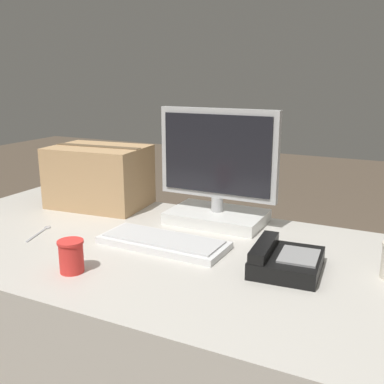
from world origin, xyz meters
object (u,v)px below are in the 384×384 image
(desk_phone, at_px, (284,261))
(paper_cup_left, at_px, (71,256))
(monitor, at_px, (217,181))
(keyboard, at_px, (163,242))
(spoon, at_px, (42,231))
(cardboard_box, at_px, (99,176))

(desk_phone, height_order, paper_cup_left, paper_cup_left)
(monitor, xyz_separation_m, keyboard, (-0.06, -0.30, -0.15))
(paper_cup_left, relative_size, spoon, 0.58)
(monitor, xyz_separation_m, paper_cup_left, (-0.19, -0.59, -0.11))
(monitor, height_order, keyboard, monitor)
(cardboard_box, bearing_deg, monitor, 0.82)
(monitor, height_order, paper_cup_left, monitor)
(monitor, distance_m, spoon, 0.66)
(monitor, bearing_deg, cardboard_box, -179.18)
(cardboard_box, bearing_deg, spoon, -86.97)
(spoon, bearing_deg, monitor, -71.07)
(paper_cup_left, bearing_deg, keyboard, 65.21)
(desk_phone, distance_m, spoon, 0.86)
(keyboard, xyz_separation_m, paper_cup_left, (-0.13, -0.29, 0.03))
(spoon, height_order, cardboard_box, cardboard_box)
(keyboard, relative_size, spoon, 2.64)
(paper_cup_left, distance_m, spoon, 0.39)
(monitor, xyz_separation_m, desk_phone, (0.34, -0.31, -0.13))
(monitor, relative_size, spoon, 2.80)
(monitor, distance_m, cardboard_box, 0.54)
(keyboard, bearing_deg, desk_phone, -0.55)
(desk_phone, xyz_separation_m, spoon, (-0.86, -0.06, -0.03))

